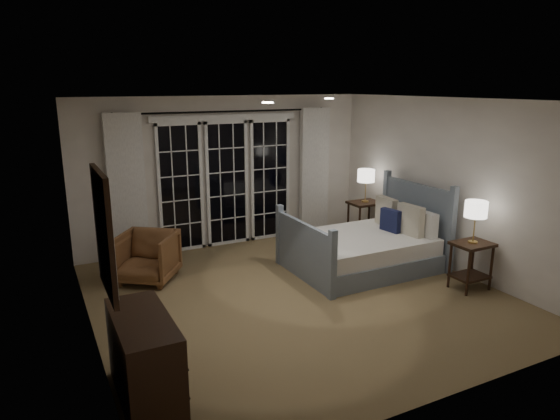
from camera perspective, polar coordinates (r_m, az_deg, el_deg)
name	(u,v)px	position (r m, az deg, el deg)	size (l,w,h in m)	color
floor	(297,296)	(6.61, 1.97, -9.75)	(5.00, 5.00, 0.00)	olive
ceiling	(299,100)	(6.04, 2.18, 12.48)	(5.00, 5.00, 0.00)	white
wall_left	(84,228)	(5.49, -21.46, -1.93)	(0.02, 5.00, 2.50)	beige
wall_right	(447,185)	(7.70, 18.59, 2.76)	(0.02, 5.00, 2.50)	beige
wall_back	(226,172)	(8.43, -6.18, 4.36)	(5.00, 0.02, 2.50)	beige
wall_front	(447,266)	(4.28, 18.54, -6.11)	(5.00, 0.02, 2.50)	beige
french_doors	(227,182)	(8.43, -6.06, 3.25)	(2.50, 0.04, 2.20)	black
curtain_rod	(227,111)	(8.23, -6.12, 11.13)	(0.03, 0.03, 3.50)	black
curtain_left	(127,188)	(7.91, -17.09, 2.43)	(0.55, 0.10, 2.25)	white
curtain_right	(314,171)	(9.05, 3.94, 4.45)	(0.55, 0.10, 2.25)	white
downlight_a	(329,98)	(6.96, 5.63, 12.57)	(0.12, 0.12, 0.01)	white
downlight_b	(268,103)	(5.41, -1.41, 12.17)	(0.12, 0.12, 0.01)	white
bed	(366,247)	(7.57, 9.82, -4.24)	(2.07, 1.48, 1.20)	slate
nightstand_left	(471,258)	(7.13, 21.01, -5.20)	(0.50, 0.40, 0.65)	black
nightstand_right	(364,215)	(8.84, 9.63, -0.54)	(0.53, 0.43, 0.69)	black
lamp_left	(476,210)	(6.95, 21.50, 0.02)	(0.29, 0.29, 0.56)	#D5AB55
lamp_right	(366,176)	(8.70, 9.81, 3.84)	(0.29, 0.29, 0.57)	#D5AB55
armchair	(147,257)	(7.20, -14.96, -5.23)	(0.74, 0.76, 0.69)	brown
dresser	(145,359)	(4.63, -15.21, -16.09)	(0.46, 1.09, 0.77)	black
mirror	(104,233)	(4.14, -19.45, -2.51)	(0.05, 0.85, 1.00)	black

